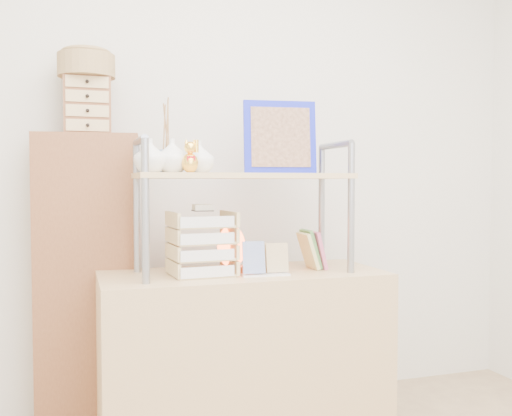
{
  "coord_description": "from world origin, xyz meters",
  "views": [
    {
      "loc": [
        -0.69,
        -1.11,
        1.13
      ],
      "look_at": [
        0.06,
        1.2,
        1.02
      ],
      "focal_mm": 40.0,
      "sensor_mm": 36.0,
      "label": 1
    }
  ],
  "objects_px": {
    "desk": "(244,359)",
    "letter_tray": "(202,247)",
    "salt_lamp": "(231,248)",
    "cabinet": "(89,283)"
  },
  "relations": [
    {
      "from": "desk",
      "to": "letter_tray",
      "type": "bearing_deg",
      "value": -173.33
    },
    {
      "from": "desk",
      "to": "salt_lamp",
      "type": "bearing_deg",
      "value": 150.48
    },
    {
      "from": "letter_tray",
      "to": "salt_lamp",
      "type": "bearing_deg",
      "value": 19.45
    },
    {
      "from": "letter_tray",
      "to": "desk",
      "type": "bearing_deg",
      "value": 6.67
    },
    {
      "from": "salt_lamp",
      "to": "cabinet",
      "type": "bearing_deg",
      "value": 149.23
    },
    {
      "from": "desk",
      "to": "letter_tray",
      "type": "distance_m",
      "value": 0.53
    },
    {
      "from": "cabinet",
      "to": "letter_tray",
      "type": "distance_m",
      "value": 0.62
    },
    {
      "from": "cabinet",
      "to": "salt_lamp",
      "type": "bearing_deg",
      "value": -23.57
    },
    {
      "from": "letter_tray",
      "to": "salt_lamp",
      "type": "height_order",
      "value": "letter_tray"
    },
    {
      "from": "cabinet",
      "to": "desk",
      "type": "bearing_deg",
      "value": -23.48
    }
  ]
}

